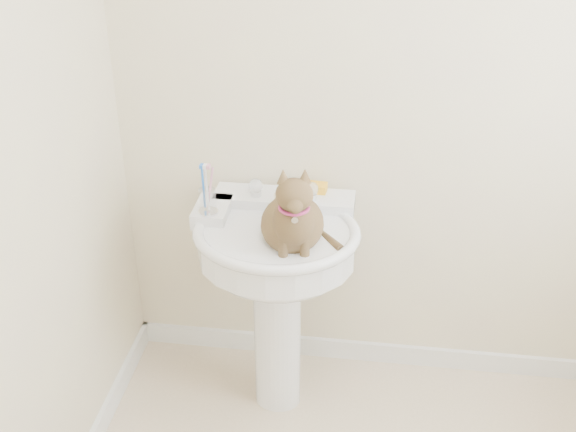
% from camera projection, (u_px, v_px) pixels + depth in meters
% --- Properties ---
extents(wall_back, '(2.20, 0.00, 2.50)m').
position_uv_depth(wall_back, '(418.00, 82.00, 2.49)').
color(wall_back, beige).
rests_on(wall_back, ground).
extents(baseboard_back, '(2.20, 0.02, 0.09)m').
position_uv_depth(baseboard_back, '(392.00, 353.00, 3.08)').
color(baseboard_back, white).
rests_on(baseboard_back, floor).
extents(pedestal_sink, '(0.60, 0.59, 0.83)m').
position_uv_depth(pedestal_sink, '(276.00, 263.00, 2.59)').
color(pedestal_sink, white).
rests_on(pedestal_sink, floor).
extents(faucet, '(0.28, 0.12, 0.14)m').
position_uv_depth(faucet, '(283.00, 190.00, 2.61)').
color(faucet, silver).
rests_on(faucet, pedestal_sink).
extents(soap_bar, '(0.09, 0.06, 0.03)m').
position_uv_depth(soap_bar, '(315.00, 187.00, 2.69)').
color(soap_bar, '#F4AB1F').
rests_on(soap_bar, pedestal_sink).
extents(toothbrush_cup, '(0.07, 0.07, 0.18)m').
position_uv_depth(toothbrush_cup, '(208.00, 200.00, 2.52)').
color(toothbrush_cup, silver).
rests_on(toothbrush_cup, pedestal_sink).
extents(cat, '(0.24, 0.30, 0.43)m').
position_uv_depth(cat, '(293.00, 220.00, 2.40)').
color(cat, brown).
rests_on(cat, pedestal_sink).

